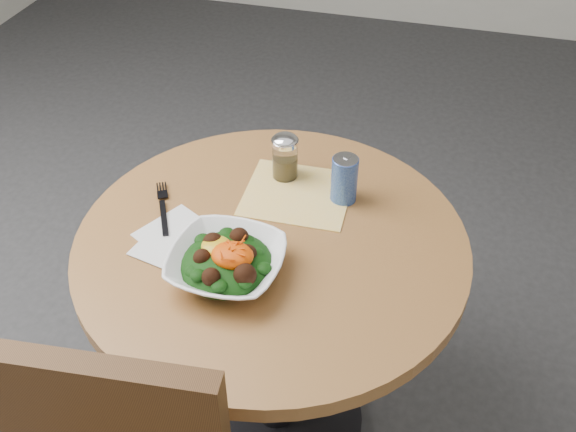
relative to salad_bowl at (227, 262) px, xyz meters
name	(u,v)px	position (x,y,z in m)	size (l,w,h in m)	color
ground	(276,419)	(0.06, 0.14, -0.78)	(6.00, 6.00, 0.00)	#2D2C2F
table	(273,296)	(0.06, 0.14, -0.23)	(0.90, 0.90, 0.75)	black
cloth_napkin	(297,194)	(0.07, 0.30, -0.03)	(0.26, 0.23, 0.00)	#FFB40D
paper_napkins	(175,239)	(-0.15, 0.07, -0.03)	(0.20, 0.23, 0.00)	silver
salad_bowl	(227,262)	(0.00, 0.00, 0.00)	(0.25, 0.25, 0.09)	white
fork	(163,206)	(-0.22, 0.17, -0.03)	(0.11, 0.19, 0.00)	black
spice_shaker	(285,157)	(0.03, 0.37, 0.03)	(0.07, 0.07, 0.12)	silver
beverage_can	(344,179)	(0.19, 0.32, 0.03)	(0.06, 0.06, 0.12)	#0D2C97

